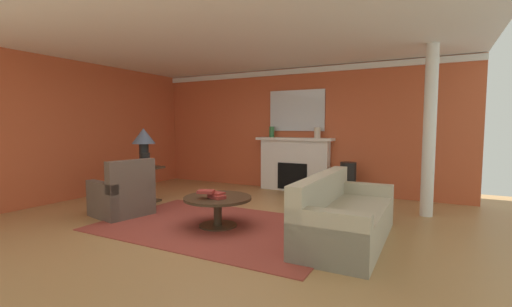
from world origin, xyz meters
name	(u,v)px	position (x,y,z in m)	size (l,w,h in m)	color
ground_plane	(213,222)	(0.00, 0.00, 0.00)	(9.06, 9.06, 0.00)	tan
wall_fireplace	(292,129)	(0.00, 3.23, 1.40)	(7.57, 0.12, 2.81)	#C65633
wall_window	(80,130)	(-3.55, 0.30, 1.40)	(0.12, 6.94, 2.81)	#C65633
ceiling_panel	(222,40)	(0.00, 0.30, 2.84)	(7.57, 6.94, 0.06)	white
crown_moulding	(291,72)	(0.00, 3.15, 2.73)	(7.57, 0.08, 0.12)	white
area_rug	(218,226)	(0.19, -0.15, 0.01)	(3.49, 2.25, 0.01)	#993D33
fireplace	(294,166)	(0.16, 3.02, 0.58)	(1.80, 0.35, 1.22)	white
mantel_mirror	(297,111)	(0.16, 3.14, 1.84)	(1.32, 0.04, 0.93)	silver
sofa	(344,218)	(1.99, 0.10, 0.30)	(0.91, 2.10, 0.85)	#BCB299
armchair_near_window	(123,197)	(-1.57, -0.35, 0.31)	(0.95, 0.95, 0.95)	brown
coffee_table	(218,204)	(0.19, -0.15, 0.34)	(1.00, 1.00, 0.45)	#3D2D1E
side_table	(145,182)	(-1.99, 0.55, 0.40)	(0.56, 0.56, 0.70)	#3D2D1E
table_lamp	(144,140)	(-1.99, 0.55, 1.22)	(0.44, 0.44, 0.75)	black
vase_on_side_table	(145,160)	(-1.84, 0.43, 0.84)	(0.18, 0.18, 0.28)	black
vase_mantel_right	(317,133)	(0.71, 2.97, 1.34)	(0.14, 0.14, 0.23)	beige
vase_mantel_left	(272,132)	(-0.39, 2.97, 1.35)	(0.12, 0.12, 0.25)	#33703D
vase_tall_corner	(348,181)	(1.45, 2.72, 0.38)	(0.32, 0.32, 0.75)	black
book_red_cover	(217,197)	(0.24, -0.25, 0.47)	(0.25, 0.15, 0.05)	maroon
book_art_folio	(217,193)	(0.22, -0.21, 0.52)	(0.19, 0.17, 0.03)	maroon
book_small_novel	(206,192)	(0.11, -0.33, 0.55)	(0.23, 0.17, 0.04)	maroon
column_white	(429,131)	(2.91, 1.98, 1.40)	(0.20, 0.20, 2.81)	white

